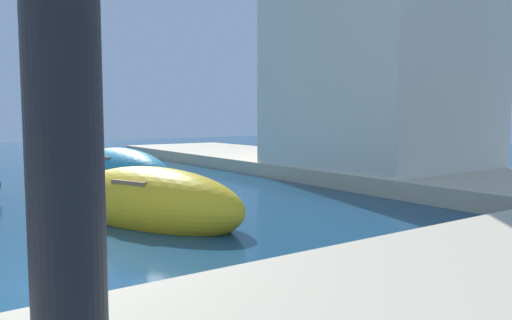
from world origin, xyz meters
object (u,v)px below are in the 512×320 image
(moored_boat_7, at_px, (119,160))
(waterfront_building_main, at_px, (378,48))
(moored_boat_0, at_px, (152,203))
(moored_boat_8, at_px, (121,172))

(moored_boat_7, distance_m, waterfront_building_main, 12.09)
(moored_boat_0, xyz_separation_m, moored_boat_7, (3.52, 11.87, -0.14))
(moored_boat_7, bearing_deg, waterfront_building_main, 168.91)
(moored_boat_8, relative_size, waterfront_building_main, 0.65)
(moored_boat_7, bearing_deg, moored_boat_0, 120.10)
(moored_boat_0, bearing_deg, moored_boat_7, -39.15)
(waterfront_building_main, bearing_deg, moored_boat_0, -166.27)
(moored_boat_7, relative_size, moored_boat_8, 0.61)
(moored_boat_0, xyz_separation_m, moored_boat_8, (1.47, 5.97, 0.01))
(moored_boat_0, relative_size, moored_boat_7, 1.54)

